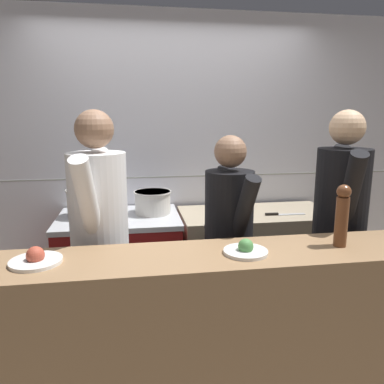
# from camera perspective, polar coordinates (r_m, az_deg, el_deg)

# --- Properties ---
(wall_back_tiled) EXTENTS (8.00, 0.06, 2.60)m
(wall_back_tiled) POSITION_cam_1_polar(r_m,az_deg,el_deg) (3.46, -2.79, 4.88)
(wall_back_tiled) COLOR silver
(wall_back_tiled) RESTS_ON ground_plane
(oven_range) EXTENTS (0.99, 0.71, 0.90)m
(oven_range) POSITION_cam_1_polar(r_m,az_deg,el_deg) (3.27, -10.81, -11.21)
(oven_range) COLOR maroon
(oven_range) RESTS_ON ground_plane
(prep_counter) EXTENTS (1.31, 0.65, 0.88)m
(prep_counter) POSITION_cam_1_polar(r_m,az_deg,el_deg) (3.44, 9.56, -10.19)
(prep_counter) COLOR gray
(prep_counter) RESTS_ON ground_plane
(pass_counter) EXTENTS (3.10, 0.45, 1.01)m
(pass_counter) POSITION_cam_1_polar(r_m,az_deg,el_deg) (2.23, 7.21, -21.33)
(pass_counter) COLOR #93704C
(pass_counter) RESTS_ON ground_plane
(stock_pot) EXTENTS (0.28, 0.28, 0.23)m
(stock_pot) POSITION_cam_1_polar(r_m,az_deg,el_deg) (3.16, -16.10, -1.52)
(stock_pot) COLOR beige
(stock_pot) RESTS_ON oven_range
(sauce_pot) EXTENTS (0.31, 0.31, 0.19)m
(sauce_pot) POSITION_cam_1_polar(r_m,az_deg,el_deg) (3.15, -6.00, -1.48)
(sauce_pot) COLOR beige
(sauce_pot) RESTS_ON oven_range
(mixing_bowl_steel) EXTENTS (0.24, 0.24, 0.09)m
(mixing_bowl_steel) POSITION_cam_1_polar(r_m,az_deg,el_deg) (3.23, 7.19, -2.50)
(mixing_bowl_steel) COLOR #B7BABF
(mixing_bowl_steel) RESTS_ON prep_counter
(chefs_knife) EXTENTS (0.35, 0.04, 0.02)m
(chefs_knife) POSITION_cam_1_polar(r_m,az_deg,el_deg) (3.25, 13.47, -3.31)
(chefs_knife) COLOR #B7BABF
(chefs_knife) RESTS_ON prep_counter
(plated_dish_main) EXTENTS (0.25, 0.25, 0.09)m
(plated_dish_main) POSITION_cam_1_polar(r_m,az_deg,el_deg) (1.99, -22.71, -9.40)
(plated_dish_main) COLOR white
(plated_dish_main) RESTS_ON pass_counter
(plated_dish_appetiser) EXTENTS (0.23, 0.23, 0.08)m
(plated_dish_appetiser) POSITION_cam_1_polar(r_m,az_deg,el_deg) (1.98, 8.17, -8.71)
(plated_dish_appetiser) COLOR white
(plated_dish_appetiser) RESTS_ON pass_counter
(pepper_mill) EXTENTS (0.08, 0.08, 0.34)m
(pepper_mill) POSITION_cam_1_polar(r_m,az_deg,el_deg) (2.17, 21.89, -3.19)
(pepper_mill) COLOR brown
(pepper_mill) RESTS_ON pass_counter
(chef_head_cook) EXTENTS (0.41, 0.76, 1.75)m
(chef_head_cook) POSITION_cam_1_polar(r_m,az_deg,el_deg) (2.42, -13.87, -6.51)
(chef_head_cook) COLOR black
(chef_head_cook) RESTS_ON ground_plane
(chef_sous) EXTENTS (0.38, 0.69, 1.59)m
(chef_sous) POSITION_cam_1_polar(r_m,az_deg,el_deg) (2.55, 5.59, -7.36)
(chef_sous) COLOR black
(chef_sous) RESTS_ON ground_plane
(chef_line) EXTENTS (0.45, 0.76, 1.75)m
(chef_line) POSITION_cam_1_polar(r_m,az_deg,el_deg) (2.79, 21.52, -4.55)
(chef_line) COLOR black
(chef_line) RESTS_ON ground_plane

